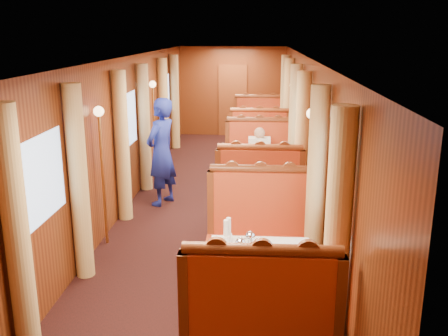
# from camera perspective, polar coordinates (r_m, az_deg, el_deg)

# --- Properties ---
(floor) EXTENTS (3.00, 12.00, 0.01)m
(floor) POSITION_cam_1_polar(r_m,az_deg,el_deg) (8.71, -0.98, -4.11)
(floor) COLOR black
(floor) RESTS_ON ground
(ceiling) EXTENTS (3.00, 12.00, 0.01)m
(ceiling) POSITION_cam_1_polar(r_m,az_deg,el_deg) (8.22, -1.06, 12.55)
(ceiling) COLOR silver
(ceiling) RESTS_ON wall_left
(wall_far) EXTENTS (3.00, 0.01, 2.50)m
(wall_far) POSITION_cam_1_polar(r_m,az_deg,el_deg) (14.30, 1.00, 8.72)
(wall_far) COLOR brown
(wall_far) RESTS_ON floor
(wall_left) EXTENTS (0.01, 12.00, 2.50)m
(wall_left) POSITION_cam_1_polar(r_m,az_deg,el_deg) (8.63, -11.02, 4.04)
(wall_left) COLOR brown
(wall_left) RESTS_ON floor
(wall_right) EXTENTS (0.01, 12.00, 2.50)m
(wall_right) POSITION_cam_1_polar(r_m,az_deg,el_deg) (8.39, 9.26, 3.80)
(wall_right) COLOR brown
(wall_right) RESTS_ON floor
(doorway_far) EXTENTS (0.80, 0.04, 2.00)m
(doorway_far) POSITION_cam_1_polar(r_m,az_deg,el_deg) (14.30, 0.99, 7.71)
(doorway_far) COLOR brown
(doorway_far) RESTS_ON floor
(table_near) EXTENTS (1.05, 0.72, 0.75)m
(table_near) POSITION_cam_1_polar(r_m,az_deg,el_deg) (5.32, 4.07, -13.03)
(table_near) COLOR white
(table_near) RESTS_ON floor
(banquette_near_aft) EXTENTS (1.30, 0.55, 1.34)m
(banquette_near_aft) POSITION_cam_1_polar(r_m,az_deg,el_deg) (6.22, 4.06, -8.19)
(banquette_near_aft) COLOR #AB1C13
(banquette_near_aft) RESTS_ON floor
(table_mid) EXTENTS (1.05, 0.72, 0.75)m
(table_mid) POSITION_cam_1_polar(r_m,az_deg,el_deg) (8.57, 4.01, -1.84)
(table_mid) COLOR white
(table_mid) RESTS_ON floor
(banquette_mid_fwd) EXTENTS (1.30, 0.55, 1.34)m
(banquette_mid_fwd) POSITION_cam_1_polar(r_m,az_deg,el_deg) (7.59, 4.03, -3.75)
(banquette_mid_fwd) COLOR #AB1C13
(banquette_mid_fwd) RESTS_ON floor
(banquette_mid_aft) EXTENTS (1.30, 0.55, 1.34)m
(banquette_mid_aft) POSITION_cam_1_polar(r_m,az_deg,el_deg) (9.53, 4.01, 0.24)
(banquette_mid_aft) COLOR #AB1C13
(banquette_mid_aft) RESTS_ON floor
(table_far) EXTENTS (1.05, 0.72, 0.75)m
(table_far) POSITION_cam_1_polar(r_m,az_deg,el_deg) (11.96, 3.99, 3.12)
(table_far) COLOR white
(table_far) RESTS_ON floor
(banquette_far_fwd) EXTENTS (1.30, 0.55, 1.34)m
(banquette_far_fwd) POSITION_cam_1_polar(r_m,az_deg,el_deg) (10.96, 4.00, 2.24)
(banquette_far_fwd) COLOR #AB1C13
(banquette_far_fwd) RESTS_ON floor
(banquette_far_aft) EXTENTS (1.30, 0.55, 1.34)m
(banquette_far_aft) POSITION_cam_1_polar(r_m,az_deg,el_deg) (12.94, 3.99, 4.28)
(banquette_far_aft) COLOR #AB1C13
(banquette_far_aft) RESTS_ON floor
(tea_tray) EXTENTS (0.40, 0.34, 0.01)m
(tea_tray) POSITION_cam_1_polar(r_m,az_deg,el_deg) (5.12, 2.91, -9.42)
(tea_tray) COLOR silver
(tea_tray) RESTS_ON table_near
(teapot_left) EXTENTS (0.19, 0.16, 0.14)m
(teapot_left) POSITION_cam_1_polar(r_m,az_deg,el_deg) (5.01, 1.88, -9.22)
(teapot_left) COLOR silver
(teapot_left) RESTS_ON tea_tray
(teapot_right) EXTENTS (0.19, 0.16, 0.14)m
(teapot_right) POSITION_cam_1_polar(r_m,az_deg,el_deg) (5.03, 3.96, -9.20)
(teapot_right) COLOR silver
(teapot_right) RESTS_ON tea_tray
(teapot_back) EXTENTS (0.21, 0.18, 0.14)m
(teapot_back) POSITION_cam_1_polar(r_m,az_deg,el_deg) (5.16, 3.01, -8.46)
(teapot_back) COLOR silver
(teapot_back) RESTS_ON tea_tray
(fruit_plate) EXTENTS (0.21, 0.21, 0.05)m
(fruit_plate) POSITION_cam_1_polar(r_m,az_deg,el_deg) (5.07, 7.72, -9.67)
(fruit_plate) COLOR white
(fruit_plate) RESTS_ON table_near
(cup_inboard) EXTENTS (0.08, 0.08, 0.26)m
(cup_inboard) POSITION_cam_1_polar(r_m,az_deg,el_deg) (5.25, 0.23, -7.59)
(cup_inboard) COLOR white
(cup_inboard) RESTS_ON table_near
(cup_outboard) EXTENTS (0.08, 0.08, 0.26)m
(cup_outboard) POSITION_cam_1_polar(r_m,az_deg,el_deg) (5.31, 0.53, -7.32)
(cup_outboard) COLOR white
(cup_outboard) RESTS_ON table_near
(rose_vase_mid) EXTENTS (0.06, 0.06, 0.36)m
(rose_vase_mid) POSITION_cam_1_polar(r_m,az_deg,el_deg) (8.40, 3.91, 1.72)
(rose_vase_mid) COLOR silver
(rose_vase_mid) RESTS_ON table_mid
(rose_vase_far) EXTENTS (0.06, 0.06, 0.36)m
(rose_vase_far) POSITION_cam_1_polar(r_m,az_deg,el_deg) (11.87, 4.13, 5.74)
(rose_vase_far) COLOR silver
(rose_vase_far) RESTS_ON table_far
(window_left_near) EXTENTS (0.01, 1.20, 0.90)m
(window_left_near) POSITION_cam_1_polar(r_m,az_deg,el_deg) (5.37, -20.31, -1.33)
(window_left_near) COLOR #90ADD4
(window_left_near) RESTS_ON wall_left
(curtain_left_near_a) EXTENTS (0.22, 0.22, 2.35)m
(curtain_left_near_a) POSITION_cam_1_polar(r_m,az_deg,el_deg) (4.75, -22.59, -7.24)
(curtain_left_near_a) COLOR tan
(curtain_left_near_a) RESTS_ON floor
(curtain_left_near_b) EXTENTS (0.22, 0.22, 2.35)m
(curtain_left_near_b) POSITION_cam_1_polar(r_m,az_deg,el_deg) (6.09, -16.26, -1.74)
(curtain_left_near_b) COLOR tan
(curtain_left_near_b) RESTS_ON floor
(window_right_near) EXTENTS (0.01, 1.20, 0.90)m
(window_right_near) POSITION_cam_1_polar(r_m,az_deg,el_deg) (4.97, 12.82, -2.04)
(window_right_near) COLOR #90ADD4
(window_right_near) RESTS_ON wall_right
(curtain_right_near_a) EXTENTS (0.22, 0.22, 2.35)m
(curtain_right_near_a) POSITION_cam_1_polar(r_m,az_deg,el_deg) (4.33, 12.77, -8.59)
(curtain_right_near_a) COLOR tan
(curtain_right_near_a) RESTS_ON floor
(curtain_right_near_b) EXTENTS (0.22, 0.22, 2.35)m
(curtain_right_near_b) POSITION_cam_1_polar(r_m,az_deg,el_deg) (5.77, 10.47, -2.32)
(curtain_right_near_b) COLOR tan
(curtain_right_near_b) RESTS_ON floor
(window_left_mid) EXTENTS (0.01, 1.20, 0.90)m
(window_left_mid) POSITION_cam_1_polar(r_m,az_deg,el_deg) (8.59, -10.99, 5.34)
(window_left_mid) COLOR #90ADD4
(window_left_mid) RESTS_ON wall_left
(curtain_left_mid_a) EXTENTS (0.22, 0.22, 2.35)m
(curtain_left_mid_a) POSITION_cam_1_polar(r_m,az_deg,el_deg) (7.88, -11.56, 2.38)
(curtain_left_mid_a) COLOR tan
(curtain_left_mid_a) RESTS_ON floor
(curtain_left_mid_b) EXTENTS (0.22, 0.22, 2.35)m
(curtain_left_mid_b) POSITION_cam_1_polar(r_m,az_deg,el_deg) (9.36, -9.09, 4.53)
(curtain_left_mid_b) COLOR tan
(curtain_left_mid_b) RESTS_ON floor
(window_right_mid) EXTENTS (0.01, 1.20, 0.90)m
(window_right_mid) POSITION_cam_1_polar(r_m,az_deg,el_deg) (8.35, 9.22, 5.14)
(window_right_mid) COLOR #90ADD4
(window_right_mid) RESTS_ON wall_right
(curtain_right_mid_a) EXTENTS (0.22, 0.22, 2.35)m
(curtain_right_mid_a) POSITION_cam_1_polar(r_m,az_deg,el_deg) (7.64, 8.87, 2.09)
(curtain_right_mid_a) COLOR tan
(curtain_right_mid_a) RESTS_ON floor
(curtain_right_mid_b) EXTENTS (0.22, 0.22, 2.35)m
(curtain_right_mid_b) POSITION_cam_1_polar(r_m,az_deg,el_deg) (9.16, 8.05, 4.33)
(curtain_right_mid_b) COLOR tan
(curtain_right_mid_b) RESTS_ON floor
(window_left_far) EXTENTS (0.01, 1.20, 0.90)m
(window_left_far) POSITION_cam_1_polar(r_m,az_deg,el_deg) (11.97, -6.78, 8.28)
(window_left_far) COLOR #90ADD4
(window_left_far) RESTS_ON wall_left
(curtain_left_far_a) EXTENTS (0.22, 0.22, 2.35)m
(curtain_left_far_a) POSITION_cam_1_polar(r_m,az_deg,el_deg) (11.23, -6.93, 6.40)
(curtain_left_far_a) COLOR tan
(curtain_left_far_a) RESTS_ON floor
(curtain_left_far_b) EXTENTS (0.22, 0.22, 2.35)m
(curtain_left_far_b) POSITION_cam_1_polar(r_m,az_deg,el_deg) (12.75, -5.64, 7.50)
(curtain_left_far_b) COLOR tan
(curtain_left_far_b) RESTS_ON floor
(window_right_far) EXTENTS (0.01, 1.20, 0.90)m
(window_right_far) POSITION_cam_1_polar(r_m,az_deg,el_deg) (11.80, 7.69, 8.15)
(window_right_far) COLOR #90ADD4
(window_right_far) RESTS_ON wall_right
(curtain_right_far_a) EXTENTS (0.22, 0.22, 2.35)m
(curtain_right_far_a) POSITION_cam_1_polar(r_m,az_deg,el_deg) (11.06, 7.35, 6.25)
(curtain_right_far_a) COLOR tan
(curtain_right_far_a) RESTS_ON floor
(curtain_right_far_b) EXTENTS (0.22, 0.22, 2.35)m
(curtain_right_far_b) POSITION_cam_1_polar(r_m,az_deg,el_deg) (12.60, 6.94, 7.37)
(curtain_right_far_b) COLOR tan
(curtain_right_far_b) RESTS_ON floor
(sconce_left_fore) EXTENTS (0.14, 0.14, 1.95)m
(sconce_left_fore) POSITION_cam_1_polar(r_m,az_deg,el_deg) (6.94, -13.87, 2.26)
(sconce_left_fore) COLOR #BF8C3F
(sconce_left_fore) RESTS_ON floor
(sconce_right_fore) EXTENTS (0.14, 0.14, 1.95)m
(sconce_right_fore) POSITION_cam_1_polar(r_m,az_deg,el_deg) (6.65, 9.81, 1.93)
(sconce_right_fore) COLOR #BF8C3F
(sconce_right_fore) RESTS_ON floor
(sconce_left_aft) EXTENTS (0.14, 0.14, 1.95)m
(sconce_left_aft) POSITION_cam_1_polar(r_m,az_deg,el_deg) (10.27, -8.07, 6.70)
(sconce_left_aft) COLOR #BF8C3F
(sconce_left_aft) RESTS_ON floor
(sconce_right_aft) EXTENTS (0.14, 0.14, 1.95)m
(sconce_right_aft) POSITION_cam_1_polar(r_m,az_deg,el_deg) (10.08, 7.83, 6.55)
(sconce_right_aft) COLOR #BF8C3F
(sconce_right_aft) RESTS_ON floor
(steward) EXTENTS (0.68, 0.80, 1.84)m
(steward) POSITION_cam_1_polar(r_m,az_deg,el_deg) (8.54, -7.17, 1.82)
(steward) COLOR navy
(steward) RESTS_ON floor
(passenger) EXTENTS (0.40, 0.44, 0.76)m
(passenger) POSITION_cam_1_polar(r_m,az_deg,el_deg) (9.20, 4.05, 1.73)
(passenger) COLOR beige
(passenger) RESTS_ON banquette_mid_aft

